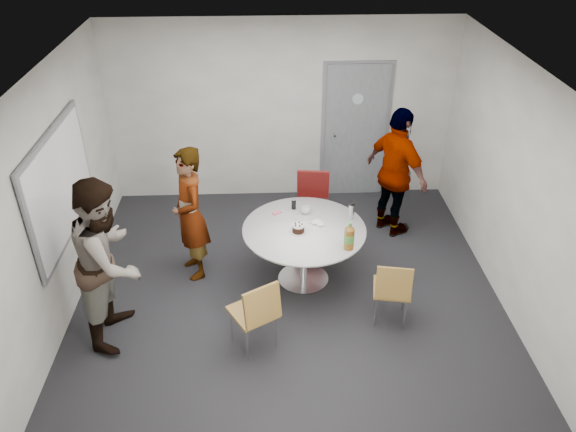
{
  "coord_description": "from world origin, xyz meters",
  "views": [
    {
      "loc": [
        -0.24,
        -5.21,
        4.38
      ],
      "look_at": [
        0.0,
        0.25,
        0.97
      ],
      "focal_mm": 35.0,
      "sensor_mm": 36.0,
      "label": 1
    }
  ],
  "objects_px": {
    "whiteboard": "(61,186)",
    "chair_far": "(313,198)",
    "door": "(355,132)",
    "person_right": "(396,173)",
    "table": "(307,236)",
    "chair_near_right": "(393,288)",
    "person_main": "(190,214)",
    "person_left": "(109,260)",
    "chair_near_left": "(257,310)"
  },
  "relations": [
    {
      "from": "whiteboard",
      "to": "person_main",
      "type": "bearing_deg",
      "value": 13.87
    },
    {
      "from": "chair_far",
      "to": "person_main",
      "type": "height_order",
      "value": "person_main"
    },
    {
      "from": "whiteboard",
      "to": "chair_far",
      "type": "relative_size",
      "value": 2.0
    },
    {
      "from": "table",
      "to": "person_main",
      "type": "relative_size",
      "value": 0.86
    },
    {
      "from": "chair_near_left",
      "to": "chair_far",
      "type": "relative_size",
      "value": 0.94
    },
    {
      "from": "chair_near_left",
      "to": "person_main",
      "type": "bearing_deg",
      "value": 89.24
    },
    {
      "from": "door",
      "to": "table",
      "type": "distance_m",
      "value": 2.39
    },
    {
      "from": "whiteboard",
      "to": "person_left",
      "type": "relative_size",
      "value": 1.01
    },
    {
      "from": "whiteboard",
      "to": "person_right",
      "type": "height_order",
      "value": "whiteboard"
    },
    {
      "from": "chair_near_left",
      "to": "chair_far",
      "type": "bearing_deg",
      "value": 40.64
    },
    {
      "from": "person_main",
      "to": "person_left",
      "type": "distance_m",
      "value": 1.24
    },
    {
      "from": "person_main",
      "to": "person_left",
      "type": "relative_size",
      "value": 0.9
    },
    {
      "from": "door",
      "to": "table",
      "type": "height_order",
      "value": "door"
    },
    {
      "from": "door",
      "to": "person_left",
      "type": "height_order",
      "value": "door"
    },
    {
      "from": "chair_near_right",
      "to": "table",
      "type": "bearing_deg",
      "value": 147.5
    },
    {
      "from": "chair_near_right",
      "to": "door",
      "type": "bearing_deg",
      "value": 100.4
    },
    {
      "from": "table",
      "to": "chair_near_right",
      "type": "height_order",
      "value": "table"
    },
    {
      "from": "chair_far",
      "to": "person_main",
      "type": "xyz_separation_m",
      "value": [
        -1.54,
        -0.77,
        0.27
      ]
    },
    {
      "from": "person_left",
      "to": "person_main",
      "type": "bearing_deg",
      "value": -30.55
    },
    {
      "from": "chair_far",
      "to": "chair_near_left",
      "type": "bearing_deg",
      "value": 77.76
    },
    {
      "from": "door",
      "to": "chair_near_right",
      "type": "relative_size",
      "value": 2.53
    },
    {
      "from": "person_left",
      "to": "chair_near_left",
      "type": "bearing_deg",
      "value": -99.48
    },
    {
      "from": "chair_near_right",
      "to": "chair_far",
      "type": "xyz_separation_m",
      "value": [
        -0.72,
        1.82,
        0.07
      ]
    },
    {
      "from": "chair_far",
      "to": "person_right",
      "type": "bearing_deg",
      "value": -170.48
    },
    {
      "from": "chair_near_right",
      "to": "person_main",
      "type": "xyz_separation_m",
      "value": [
        -2.26,
        1.05,
        0.34
      ]
    },
    {
      "from": "chair_far",
      "to": "person_right",
      "type": "height_order",
      "value": "person_right"
    },
    {
      "from": "whiteboard",
      "to": "person_main",
      "type": "xyz_separation_m",
      "value": [
        1.3,
        0.32,
        -0.6
      ]
    },
    {
      "from": "table",
      "to": "person_left",
      "type": "relative_size",
      "value": 0.77
    },
    {
      "from": "whiteboard",
      "to": "table",
      "type": "height_order",
      "value": "whiteboard"
    },
    {
      "from": "chair_near_right",
      "to": "chair_far",
      "type": "relative_size",
      "value": 0.88
    },
    {
      "from": "person_left",
      "to": "table",
      "type": "bearing_deg",
      "value": -65.15
    },
    {
      "from": "door",
      "to": "person_left",
      "type": "xyz_separation_m",
      "value": [
        -2.97,
        -2.97,
        -0.08
      ]
    },
    {
      "from": "chair_near_right",
      "to": "chair_far",
      "type": "bearing_deg",
      "value": 122.02
    },
    {
      "from": "table",
      "to": "chair_near_right",
      "type": "relative_size",
      "value": 1.74
    },
    {
      "from": "chair_near_right",
      "to": "person_left",
      "type": "relative_size",
      "value": 0.44
    },
    {
      "from": "chair_far",
      "to": "person_right",
      "type": "distance_m",
      "value": 1.16
    },
    {
      "from": "whiteboard",
      "to": "chair_far",
      "type": "bearing_deg",
      "value": 21.09
    },
    {
      "from": "door",
      "to": "person_main",
      "type": "relative_size",
      "value": 1.24
    },
    {
      "from": "whiteboard",
      "to": "chair_near_right",
      "type": "xyz_separation_m",
      "value": [
        3.56,
        -0.73,
        -0.94
      ]
    },
    {
      "from": "door",
      "to": "chair_near_left",
      "type": "distance_m",
      "value": 3.69
    },
    {
      "from": "chair_far",
      "to": "person_left",
      "type": "xyz_separation_m",
      "value": [
        -2.25,
        -1.79,
        0.36
      ]
    },
    {
      "from": "whiteboard",
      "to": "person_right",
      "type": "distance_m",
      "value": 4.16
    },
    {
      "from": "whiteboard",
      "to": "chair_far",
      "type": "distance_m",
      "value": 3.16
    },
    {
      "from": "person_left",
      "to": "whiteboard",
      "type": "bearing_deg",
      "value": 44.95
    },
    {
      "from": "chair_near_left",
      "to": "person_right",
      "type": "height_order",
      "value": "person_right"
    },
    {
      "from": "chair_near_left",
      "to": "person_left",
      "type": "distance_m",
      "value": 1.61
    },
    {
      "from": "door",
      "to": "person_right",
      "type": "relative_size",
      "value": 1.17
    },
    {
      "from": "person_main",
      "to": "chair_near_right",
      "type": "bearing_deg",
      "value": 42.54
    },
    {
      "from": "door",
      "to": "person_main",
      "type": "height_order",
      "value": "door"
    },
    {
      "from": "chair_near_right",
      "to": "person_main",
      "type": "bearing_deg",
      "value": 165.44
    }
  ]
}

